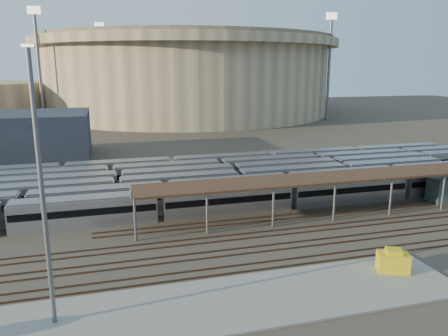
% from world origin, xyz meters
% --- Properties ---
extents(ground, '(420.00, 420.00, 0.00)m').
position_xyz_m(ground, '(0.00, 0.00, 0.00)').
color(ground, '#383026').
rests_on(ground, ground).
extents(apron, '(50.00, 9.00, 0.20)m').
position_xyz_m(apron, '(-5.00, -15.00, 0.10)').
color(apron, gray).
rests_on(apron, ground).
extents(subway_trains, '(131.29, 23.90, 3.60)m').
position_xyz_m(subway_trains, '(0.41, 18.50, 1.80)').
color(subway_trains, '#A9A9AE').
rests_on(subway_trains, ground).
extents(inspection_shed, '(60.30, 6.00, 5.30)m').
position_xyz_m(inspection_shed, '(22.00, 4.00, 4.98)').
color(inspection_shed, '#5C5C61').
rests_on(inspection_shed, ground).
extents(empty_tracks, '(170.00, 9.62, 0.18)m').
position_xyz_m(empty_tracks, '(0.00, -5.00, 0.09)').
color(empty_tracks, '#4C3323').
rests_on(empty_tracks, ground).
extents(stadium, '(124.00, 124.00, 32.50)m').
position_xyz_m(stadium, '(25.00, 140.00, 16.47)').
color(stadium, tan).
rests_on(stadium, ground).
extents(floodlight_0, '(4.00, 1.00, 38.40)m').
position_xyz_m(floodlight_0, '(-30.00, 110.00, 20.65)').
color(floodlight_0, '#5C5C61').
rests_on(floodlight_0, ground).
extents(floodlight_2, '(4.00, 1.00, 38.40)m').
position_xyz_m(floodlight_2, '(70.00, 100.00, 20.65)').
color(floodlight_2, '#5C5C61').
rests_on(floodlight_2, ground).
extents(floodlight_3, '(4.00, 1.00, 38.40)m').
position_xyz_m(floodlight_3, '(-10.00, 160.00, 20.65)').
color(floodlight_3, '#5C5C61').
rests_on(floodlight_3, ground).
extents(yard_light_pole, '(0.81, 0.36, 21.20)m').
position_xyz_m(yard_light_pole, '(-15.51, -14.16, 10.88)').
color(yard_light_pole, '#5C5C61').
rests_on(yard_light_pole, apron).
extents(yellow_equipment, '(3.43, 2.86, 1.84)m').
position_xyz_m(yellow_equipment, '(15.77, -13.73, 1.12)').
color(yellow_equipment, gold).
rests_on(yellow_equipment, apron).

